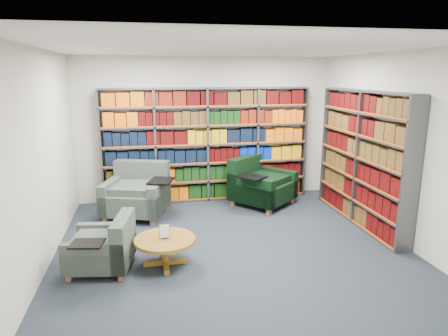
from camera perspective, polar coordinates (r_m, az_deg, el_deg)
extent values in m
cube|color=black|center=(5.96, 1.13, -11.26)|extent=(5.00, 5.00, 0.01)
cube|color=white|center=(5.42, 1.27, 16.83)|extent=(5.00, 5.00, 0.01)
cube|color=beige|center=(7.95, -2.64, 5.59)|extent=(5.00, 0.01, 2.80)
cube|color=beige|center=(3.20, 10.79, -6.58)|extent=(5.00, 0.01, 2.80)
cube|color=beige|center=(5.57, -24.90, 0.95)|extent=(0.01, 5.00, 2.80)
cube|color=beige|center=(6.52, 23.28, 2.77)|extent=(0.01, 5.00, 2.80)
cube|color=#47494F|center=(7.84, -2.44, 3.25)|extent=(4.00, 0.28, 2.20)
cube|color=silver|center=(7.97, -2.58, 3.42)|extent=(4.00, 0.02, 2.20)
cube|color=#D84C0A|center=(7.71, -2.30, 3.09)|extent=(4.00, 0.01, 2.20)
cube|color=#360304|center=(8.05, -2.38, -3.22)|extent=(3.88, 0.21, 0.29)
cube|color=#422D11|center=(7.96, -2.40, -0.69)|extent=(3.88, 0.21, 0.29)
cube|color=black|center=(7.87, -2.43, 1.90)|extent=(3.88, 0.21, 0.29)
cube|color=black|center=(7.81, -2.46, 4.54)|extent=(3.88, 0.21, 0.29)
cube|color=#D25408|center=(7.76, -2.48, 7.22)|extent=(3.88, 0.21, 0.29)
cube|color=#D25408|center=(7.73, -2.51, 9.92)|extent=(3.88, 0.21, 0.29)
cube|color=#47494F|center=(6.98, 19.20, 1.25)|extent=(0.28, 2.50, 2.20)
cube|color=silver|center=(7.05, 20.12, 1.29)|extent=(0.02, 2.50, 2.20)
cube|color=#D84C0A|center=(6.92, 18.27, 1.22)|extent=(0.02, 2.50, 2.20)
cube|color=#360304|center=(7.22, 18.64, -5.91)|extent=(0.21, 2.38, 0.29)
cube|color=#422D11|center=(7.12, 18.86, -3.12)|extent=(0.21, 2.38, 0.29)
cube|color=#422D11|center=(7.02, 19.08, -0.25)|extent=(0.21, 2.38, 0.29)
cube|color=#360304|center=(6.95, 19.31, 2.69)|extent=(0.21, 2.38, 0.29)
cube|color=#422D11|center=(6.90, 19.55, 5.68)|extent=(0.21, 2.38, 0.29)
cube|color=#360304|center=(6.86, 19.79, 8.71)|extent=(0.21, 2.38, 0.29)
cube|color=#0B2731|center=(7.26, -12.43, -4.47)|extent=(1.27, 1.27, 0.36)
cube|color=#0B2731|center=(7.55, -11.56, -1.95)|extent=(1.03, 0.52, 0.81)
cube|color=#0B2731|center=(7.38, -15.59, -3.63)|extent=(0.46, 1.01, 0.54)
cube|color=#0B2731|center=(7.11, -9.21, -3.95)|extent=(0.46, 1.01, 0.54)
cube|color=black|center=(6.96, -8.98, -1.82)|extent=(0.51, 0.59, 0.03)
cube|color=brown|center=(7.12, -16.59, -7.09)|extent=(0.10, 0.10, 0.11)
cube|color=brown|center=(6.84, -10.14, -7.57)|extent=(0.10, 0.10, 0.11)
cube|color=brown|center=(7.84, -14.24, -5.03)|extent=(0.10, 0.10, 0.11)
cube|color=brown|center=(7.59, -8.36, -5.37)|extent=(0.10, 0.10, 0.11)
cube|color=black|center=(7.73, 5.54, -3.16)|extent=(1.39, 1.39, 0.35)
cube|color=black|center=(7.87, 3.24, -1.14)|extent=(0.90, 0.81, 0.79)
cube|color=black|center=(7.37, 3.78, -3.24)|extent=(0.76, 0.85, 0.53)
cube|color=black|center=(8.04, 7.19, -1.89)|extent=(0.76, 0.85, 0.53)
cube|color=black|center=(7.22, 3.93, -1.24)|extent=(0.60, 0.61, 0.03)
cube|color=brown|center=(7.26, 6.44, -6.19)|extent=(0.11, 0.11, 0.11)
cube|color=brown|center=(7.93, 9.59, -4.60)|extent=(0.11, 0.11, 0.11)
cube|color=brown|center=(7.70, 1.30, -4.96)|extent=(0.11, 0.11, 0.11)
cube|color=brown|center=(8.33, 4.70, -3.56)|extent=(0.11, 0.11, 0.11)
cube|color=#0B2731|center=(5.50, -17.16, -11.47)|extent=(0.89, 0.89, 0.27)
cube|color=#0B2731|center=(5.36, -14.15, -9.94)|extent=(0.30, 0.79, 0.62)
cube|color=#0B2731|center=(5.76, -16.35, -9.51)|extent=(0.78, 0.25, 0.41)
cube|color=#0B2731|center=(5.19, -18.19, -12.27)|extent=(0.78, 0.25, 0.41)
cube|color=black|center=(5.07, -18.98, -10.17)|extent=(0.42, 0.35, 0.02)
cube|color=brown|center=(5.94, -19.23, -11.63)|extent=(0.07, 0.07, 0.09)
cube|color=brown|center=(5.40, -21.29, -14.41)|extent=(0.07, 0.07, 0.09)
cube|color=brown|center=(5.78, -13.10, -11.92)|extent=(0.07, 0.07, 0.09)
cube|color=brown|center=(5.23, -14.50, -14.86)|extent=(0.07, 0.07, 0.09)
cylinder|color=#8A5D1C|center=(5.36, -8.45, -10.13)|extent=(0.80, 0.80, 0.04)
cylinder|color=#8A5D1C|center=(5.43, -8.38, -11.85)|extent=(0.11, 0.11, 0.32)
cube|color=#8A5D1C|center=(5.49, -8.33, -13.19)|extent=(0.58, 0.07, 0.05)
cube|color=#8A5D1C|center=(5.49, -8.33, -13.19)|extent=(0.07, 0.58, 0.05)
cube|color=black|center=(5.34, -8.46, -9.87)|extent=(0.09, 0.04, 0.01)
cube|color=white|center=(5.31, -8.49, -8.94)|extent=(0.12, 0.01, 0.18)
cube|color=#145926|center=(5.32, -8.50, -8.91)|extent=(0.14, 0.00, 0.19)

